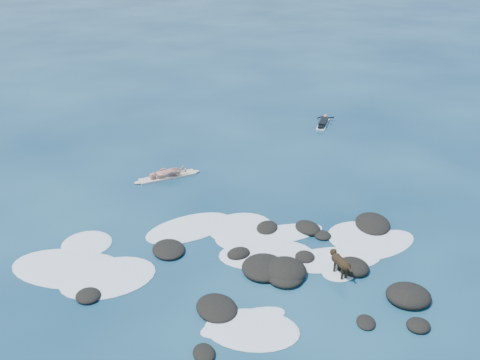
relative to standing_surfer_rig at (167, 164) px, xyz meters
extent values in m
plane|color=#0A2642|center=(2.73, -6.59, -0.69)|extent=(160.00, 160.00, 0.00)
ellipsoid|color=black|center=(-0.21, -6.03, -0.62)|extent=(1.40, 1.55, 0.31)
ellipsoid|color=black|center=(3.52, -5.15, -0.62)|extent=(1.15, 1.25, 0.29)
ellipsoid|color=black|center=(0.51, -11.21, -0.64)|extent=(0.70, 0.84, 0.23)
ellipsoid|color=black|center=(5.43, -5.98, -0.64)|extent=(0.63, 0.65, 0.22)
ellipsoid|color=black|center=(3.45, -8.23, -0.59)|extent=(1.30, 1.39, 0.42)
ellipsoid|color=black|center=(2.86, -7.69, -0.58)|extent=(1.84, 1.92, 0.44)
ellipsoid|color=black|center=(7.54, -5.53, -0.60)|extent=(1.73, 1.99, 0.36)
ellipsoid|color=black|center=(-2.77, -8.22, -0.63)|extent=(1.03, 1.06, 0.27)
ellipsoid|color=black|center=(3.52, -8.02, -0.55)|extent=(1.49, 1.57, 0.57)
ellipsoid|color=black|center=(6.67, -11.12, -0.63)|extent=(0.93, 0.92, 0.26)
ellipsoid|color=black|center=(5.25, -10.73, -0.65)|extent=(0.73, 0.82, 0.17)
ellipsoid|color=black|center=(6.94, -9.88, -0.57)|extent=(1.62, 1.54, 0.51)
ellipsoid|color=black|center=(5.81, -8.14, -0.59)|extent=(1.39, 1.43, 0.44)
ellipsoid|color=black|center=(2.18, -6.70, -0.61)|extent=(1.05, 0.97, 0.33)
ellipsoid|color=black|center=(4.40, -7.26, -0.63)|extent=(0.80, 0.86, 0.27)
ellipsoid|color=black|center=(5.02, -5.44, -0.60)|extent=(1.20, 1.34, 0.36)
ellipsoid|color=black|center=(1.07, -9.44, -0.62)|extent=(1.61, 1.75, 0.31)
ellipsoid|color=white|center=(2.54, -4.84, -0.68)|extent=(3.07, 2.81, 0.12)
ellipsoid|color=white|center=(1.96, -10.46, -0.68)|extent=(3.17, 2.57, 0.12)
ellipsoid|color=white|center=(6.84, -6.28, -0.68)|extent=(3.01, 2.88, 0.12)
ellipsoid|color=white|center=(-3.10, -5.07, -0.68)|extent=(2.08, 2.06, 0.12)
ellipsoid|color=white|center=(3.15, -6.80, -0.68)|extent=(3.52, 2.27, 0.12)
ellipsoid|color=white|center=(-3.59, -6.52, -0.68)|extent=(4.49, 3.54, 0.12)
ellipsoid|color=white|center=(5.32, -7.48, -0.68)|extent=(3.52, 1.57, 0.12)
ellipsoid|color=white|center=(1.78, -10.11, -0.68)|extent=(2.82, 1.59, 0.12)
ellipsoid|color=white|center=(2.13, -5.58, -0.68)|extent=(1.39, 1.61, 0.12)
ellipsoid|color=white|center=(-3.00, -6.29, -0.68)|extent=(2.19, 1.40, 0.12)
ellipsoid|color=white|center=(0.64, -4.57, -0.68)|extent=(3.93, 3.00, 0.12)
ellipsoid|color=white|center=(3.70, -5.61, -0.68)|extent=(4.06, 1.90, 0.12)
ellipsoid|color=white|center=(7.35, -6.84, -0.68)|extent=(3.31, 2.53, 0.12)
ellipsoid|color=white|center=(-2.22, -7.27, -0.68)|extent=(3.54, 2.89, 0.12)
ellipsoid|color=white|center=(5.26, -8.30, -0.68)|extent=(1.10, 0.90, 0.12)
cube|color=beige|center=(0.00, 0.00, -0.65)|extent=(2.62, 1.22, 0.09)
ellipsoid|color=beige|center=(1.24, 0.35, -0.65)|extent=(0.58, 0.42, 0.09)
ellipsoid|color=beige|center=(-1.24, -0.35, -0.65)|extent=(0.58, 0.42, 0.09)
imported|color=#B67460|center=(0.00, 0.00, 0.23)|extent=(0.55, 0.70, 1.67)
cube|color=white|center=(9.04, 5.58, -0.65)|extent=(1.32, 2.02, 0.07)
ellipsoid|color=white|center=(9.50, 6.48, -0.65)|extent=(0.42, 0.51, 0.08)
cube|color=black|center=(9.04, 5.58, -0.51)|extent=(0.89, 1.28, 0.20)
sphere|color=tan|center=(9.37, 6.22, -0.40)|extent=(0.28, 0.28, 0.21)
cylinder|color=black|center=(9.20, 6.46, -0.52)|extent=(0.51, 0.12, 0.23)
cylinder|color=black|center=(9.66, 6.23, -0.52)|extent=(0.39, 0.44, 0.23)
cube|color=black|center=(8.73, 4.96, -0.55)|extent=(0.51, 0.59, 0.13)
cylinder|color=black|center=(5.26, -8.40, -0.16)|extent=(0.46, 0.69, 0.31)
sphere|color=black|center=(5.19, -8.13, -0.16)|extent=(0.39, 0.39, 0.32)
sphere|color=black|center=(5.34, -8.68, -0.16)|extent=(0.36, 0.36, 0.29)
sphere|color=black|center=(5.14, -7.95, -0.05)|extent=(0.28, 0.28, 0.23)
cone|color=black|center=(5.10, -7.82, -0.07)|extent=(0.15, 0.17, 0.12)
cone|color=black|center=(5.08, -7.98, 0.04)|extent=(0.12, 0.10, 0.11)
cone|color=black|center=(5.20, -7.94, 0.04)|extent=(0.12, 0.10, 0.11)
cylinder|color=black|center=(5.13, -8.21, -0.49)|extent=(0.09, 0.09, 0.41)
cylinder|color=black|center=(5.28, -8.17, -0.49)|extent=(0.09, 0.09, 0.41)
cylinder|color=black|center=(5.24, -8.63, -0.49)|extent=(0.09, 0.09, 0.41)
cylinder|color=black|center=(5.40, -8.59, -0.49)|extent=(0.09, 0.09, 0.41)
cylinder|color=black|center=(5.37, -8.81, -0.10)|extent=(0.13, 0.30, 0.18)
camera|label=1|loc=(-0.29, -22.04, 9.76)|focal=40.00mm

